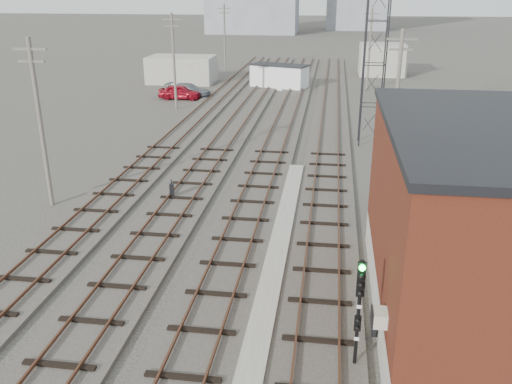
% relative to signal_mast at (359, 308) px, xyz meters
% --- Properties ---
extents(ground, '(320.00, 320.00, 0.00)m').
position_rel_signal_mast_xyz_m(ground, '(-3.70, 51.56, -2.24)').
color(ground, '#282621').
rests_on(ground, ground).
extents(track_right, '(3.20, 90.00, 0.39)m').
position_rel_signal_mast_xyz_m(track_right, '(-1.20, 30.56, -2.13)').
color(track_right, '#332D28').
rests_on(track_right, ground).
extents(track_mid_right, '(3.20, 90.00, 0.39)m').
position_rel_signal_mast_xyz_m(track_mid_right, '(-5.20, 30.56, -2.13)').
color(track_mid_right, '#332D28').
rests_on(track_mid_right, ground).
extents(track_mid_left, '(3.20, 90.00, 0.39)m').
position_rel_signal_mast_xyz_m(track_mid_left, '(-9.20, 30.56, -2.13)').
color(track_mid_left, '#332D28').
rests_on(track_mid_left, ground).
extents(track_left, '(3.20, 90.00, 0.39)m').
position_rel_signal_mast_xyz_m(track_left, '(-13.20, 30.56, -2.13)').
color(track_left, '#332D28').
rests_on(track_left, ground).
extents(platform_curb, '(0.90, 28.00, 0.26)m').
position_rel_signal_mast_xyz_m(platform_curb, '(-3.20, 5.56, -2.11)').
color(platform_curb, gray).
rests_on(platform_curb, ground).
extents(brick_building, '(6.54, 12.20, 7.22)m').
position_rel_signal_mast_xyz_m(brick_building, '(3.80, 3.56, 1.39)').
color(brick_building, gray).
rests_on(brick_building, ground).
extents(lattice_tower, '(1.60, 1.60, 15.00)m').
position_rel_signal_mast_xyz_m(lattice_tower, '(1.80, 26.56, 5.26)').
color(lattice_tower, black).
rests_on(lattice_tower, ground).
extents(utility_pole_left_a, '(1.80, 0.24, 9.00)m').
position_rel_signal_mast_xyz_m(utility_pole_left_a, '(-16.20, 11.56, 2.56)').
color(utility_pole_left_a, '#595147').
rests_on(utility_pole_left_a, ground).
extents(utility_pole_left_b, '(1.80, 0.24, 9.00)m').
position_rel_signal_mast_xyz_m(utility_pole_left_b, '(-16.20, 36.56, 2.56)').
color(utility_pole_left_b, '#595147').
rests_on(utility_pole_left_b, ground).
extents(utility_pole_left_c, '(1.80, 0.24, 9.00)m').
position_rel_signal_mast_xyz_m(utility_pole_left_c, '(-16.20, 61.56, 2.56)').
color(utility_pole_left_c, '#595147').
rests_on(utility_pole_left_c, ground).
extents(utility_pole_right_a, '(1.80, 0.24, 9.00)m').
position_rel_signal_mast_xyz_m(utility_pole_right_a, '(2.80, 19.56, 2.56)').
color(utility_pole_right_a, '#595147').
rests_on(utility_pole_right_a, ground).
extents(utility_pole_right_b, '(1.80, 0.24, 9.00)m').
position_rel_signal_mast_xyz_m(utility_pole_right_b, '(2.80, 49.56, 2.56)').
color(utility_pole_right_b, '#595147').
rests_on(utility_pole_right_b, ground).
extents(shed_left, '(8.00, 5.00, 3.20)m').
position_rel_signal_mast_xyz_m(shed_left, '(-19.70, 51.56, -0.64)').
color(shed_left, gray).
rests_on(shed_left, ground).
extents(shed_right, '(6.00, 6.00, 4.00)m').
position_rel_signal_mast_xyz_m(shed_right, '(5.30, 61.56, -0.24)').
color(shed_right, gray).
rests_on(shed_right, ground).
extents(signal_mast, '(0.40, 0.41, 3.85)m').
position_rel_signal_mast_xyz_m(signal_mast, '(0.00, 0.00, 0.00)').
color(signal_mast, gray).
rests_on(signal_mast, ground).
extents(switch_stand, '(0.34, 0.34, 1.16)m').
position_rel_signal_mast_xyz_m(switch_stand, '(-9.79, 13.15, -1.69)').
color(switch_stand, black).
rests_on(switch_stand, ground).
extents(site_trailer, '(7.19, 4.83, 2.79)m').
position_rel_signal_mast_xyz_m(site_trailer, '(-7.33, 49.17, -0.83)').
color(site_trailer, white).
rests_on(site_trailer, ground).
extents(car_red, '(4.48, 1.82, 1.52)m').
position_rel_signal_mast_xyz_m(car_red, '(-17.14, 41.34, -1.48)').
color(car_red, maroon).
rests_on(car_red, ground).
extents(car_silver, '(3.97, 2.32, 1.24)m').
position_rel_signal_mast_xyz_m(car_silver, '(-16.55, 42.68, -1.62)').
color(car_silver, '#A7AAAF').
rests_on(car_silver, ground).
extents(car_grey, '(5.27, 2.80, 1.46)m').
position_rel_signal_mast_xyz_m(car_grey, '(-16.50, 42.54, -1.51)').
color(car_grey, slate).
rests_on(car_grey, ground).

